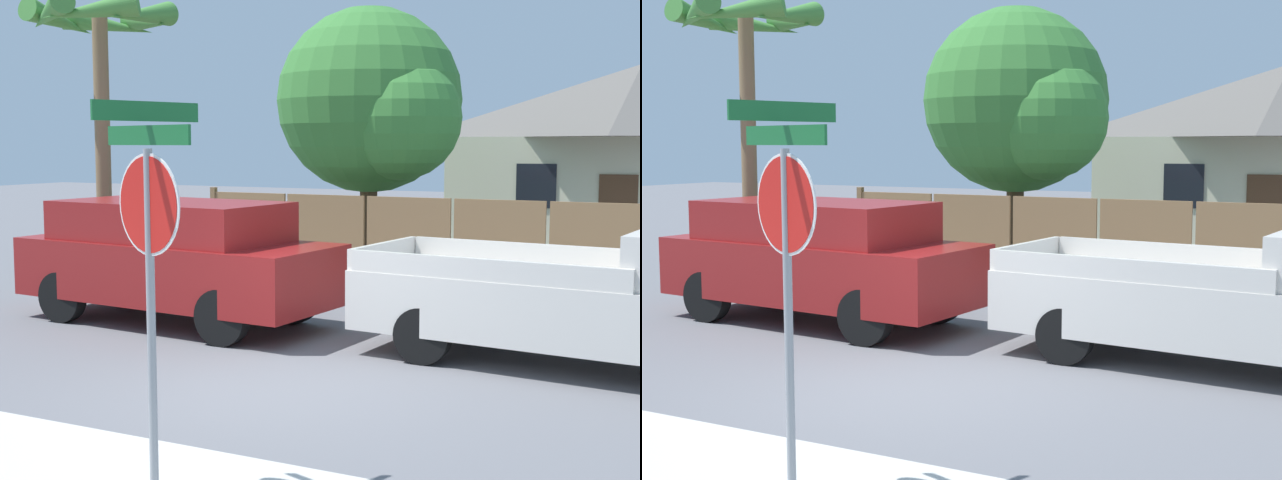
# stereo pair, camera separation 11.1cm
# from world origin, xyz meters

# --- Properties ---
(ground_plane) EXTENTS (80.00, 80.00, 0.00)m
(ground_plane) POSITION_xyz_m (0.00, 0.00, 0.00)
(ground_plane) COLOR slate
(wooden_fence) EXTENTS (15.15, 0.12, 1.76)m
(wooden_fence) POSITION_xyz_m (1.21, 8.42, 0.83)
(wooden_fence) COLOR #997047
(wooden_fence) RESTS_ON ground
(oak_tree) EXTENTS (4.40, 4.19, 5.81)m
(oak_tree) POSITION_xyz_m (-3.08, 10.14, 3.61)
(oak_tree) COLOR brown
(oak_tree) RESTS_ON ground
(palm_tree) EXTENTS (2.63, 2.84, 5.32)m
(palm_tree) POSITION_xyz_m (-6.01, 4.35, 4.57)
(palm_tree) COLOR brown
(palm_tree) RESTS_ON ground
(red_suv) EXTENTS (5.14, 2.41, 1.86)m
(red_suv) POSITION_xyz_m (-3.15, 2.58, 1.02)
(red_suv) COLOR maroon
(red_suv) RESTS_ON ground
(orange_pickup) EXTENTS (5.70, 2.45, 1.73)m
(orange_pickup) POSITION_xyz_m (3.17, 2.56, 0.85)
(orange_pickup) COLOR silver
(orange_pickup) RESTS_ON ground
(stop_sign) EXTENTS (1.01, 0.91, 3.06)m
(stop_sign) POSITION_xyz_m (0.66, -2.98, 2.09)
(stop_sign) COLOR gray
(stop_sign) RESTS_ON ground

